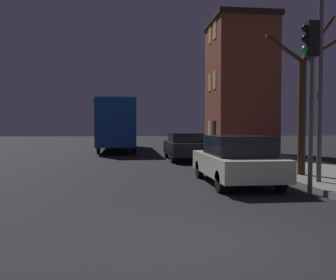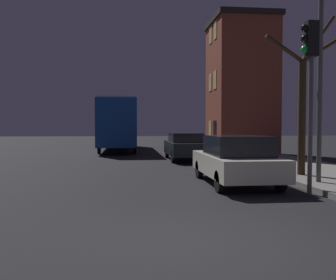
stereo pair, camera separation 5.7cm
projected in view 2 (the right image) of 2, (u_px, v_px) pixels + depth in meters
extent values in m
plane|color=black|center=(203.00, 243.00, 5.72)|extent=(120.00, 120.00, 0.00)
cube|color=brown|center=(241.00, 88.00, 23.36)|extent=(3.56, 4.23, 7.98)
cube|color=black|center=(241.00, 21.00, 23.21)|extent=(3.80, 4.47, 0.30)
cube|color=black|center=(215.00, 130.00, 22.64)|extent=(0.03, 0.70, 1.10)
cube|color=#F2D172|center=(210.00, 129.00, 23.88)|extent=(0.03, 0.70, 1.10)
cube|color=#F2D172|center=(215.00, 80.00, 22.53)|extent=(0.03, 0.70, 1.10)
cube|color=#F2D172|center=(210.00, 82.00, 23.77)|extent=(0.03, 0.70, 1.10)
cube|color=#F2D172|center=(215.00, 30.00, 22.42)|extent=(0.03, 0.70, 1.10)
cube|color=#F2D172|center=(211.00, 35.00, 23.66)|extent=(0.03, 0.70, 1.10)
cylinder|color=#4C4C4C|center=(320.00, 76.00, 10.75)|extent=(0.14, 0.14, 6.11)
cylinder|color=#4C4C4C|center=(310.00, 126.00, 9.65)|extent=(0.12, 0.12, 3.56)
cube|color=black|center=(312.00, 39.00, 9.56)|extent=(0.30, 0.24, 0.90)
sphere|color=black|center=(305.00, 28.00, 9.53)|extent=(0.20, 0.20, 0.20)
sphere|color=black|center=(305.00, 39.00, 9.54)|extent=(0.20, 0.20, 0.20)
sphere|color=green|center=(305.00, 49.00, 9.56)|extent=(0.20, 0.20, 0.20)
cylinder|color=#382819|center=(302.00, 118.00, 12.42)|extent=(0.25, 0.25, 3.76)
cylinder|color=#382819|center=(323.00, 49.00, 12.13)|extent=(1.23, 0.67, 0.86)
cylinder|color=#382819|center=(318.00, 39.00, 12.04)|extent=(0.84, 0.78, 1.38)
cylinder|color=#382819|center=(285.00, 49.00, 12.24)|extent=(1.35, 0.18, 0.91)
cylinder|color=#382819|center=(308.00, 50.00, 12.84)|extent=(0.96, 1.09, 1.04)
cube|color=#194793|center=(118.00, 123.00, 27.58)|extent=(2.45, 11.34, 3.00)
cube|color=black|center=(118.00, 116.00, 27.56)|extent=(2.47, 10.44, 1.08)
cube|color=#B2B2B2|center=(118.00, 102.00, 27.52)|extent=(2.33, 10.78, 0.12)
cylinder|color=black|center=(133.00, 141.00, 31.42)|extent=(0.18, 0.96, 0.96)
cylinder|color=black|center=(106.00, 142.00, 31.17)|extent=(0.18, 0.96, 0.96)
cylinder|color=black|center=(135.00, 146.00, 24.10)|extent=(0.18, 0.96, 0.96)
cylinder|color=black|center=(99.00, 146.00, 23.85)|extent=(0.18, 0.96, 0.96)
cube|color=beige|center=(235.00, 164.00, 11.47)|extent=(1.86, 4.37, 0.60)
cube|color=black|center=(237.00, 145.00, 11.23)|extent=(1.64, 2.27, 0.59)
cylinder|color=black|center=(247.00, 169.00, 12.99)|extent=(0.18, 0.60, 0.60)
cylinder|color=black|center=(199.00, 169.00, 12.80)|extent=(0.18, 0.60, 0.60)
cylinder|color=black|center=(280.00, 180.00, 10.17)|extent=(0.18, 0.60, 0.60)
cylinder|color=black|center=(220.00, 181.00, 9.98)|extent=(0.18, 0.60, 0.60)
cube|color=black|center=(185.00, 148.00, 19.47)|extent=(1.72, 4.42, 0.65)
cube|color=black|center=(185.00, 137.00, 19.23)|extent=(1.51, 2.30, 0.47)
cylinder|color=black|center=(194.00, 152.00, 20.99)|extent=(0.18, 0.61, 0.61)
cylinder|color=black|center=(167.00, 152.00, 20.82)|extent=(0.18, 0.61, 0.61)
cylinder|color=black|center=(205.00, 156.00, 18.14)|extent=(0.18, 0.61, 0.61)
cylinder|color=black|center=(173.00, 157.00, 17.97)|extent=(0.18, 0.61, 0.61)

